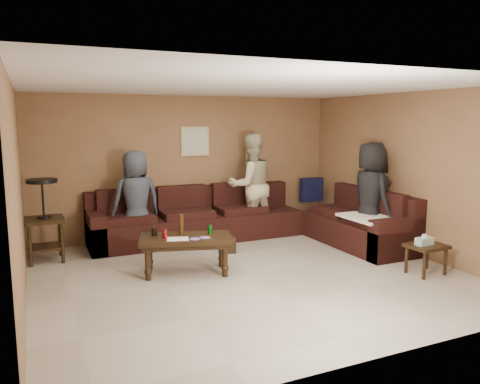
{
  "coord_description": "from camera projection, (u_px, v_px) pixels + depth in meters",
  "views": [
    {
      "loc": [
        -2.61,
        -5.5,
        2.06
      ],
      "look_at": [
        0.25,
        0.85,
        1.0
      ],
      "focal_mm": 35.0,
      "sensor_mm": 36.0,
      "label": 1
    }
  ],
  "objects": [
    {
      "name": "person_right",
      "position": [
        371.0,
        196.0,
        7.48
      ],
      "size": [
        0.62,
        0.89,
        1.74
      ],
      "primitive_type": "imported",
      "rotation": [
        0.0,
        0.0,
        1.49
      ],
      "color": "black",
      "rests_on": "ground"
    },
    {
      "name": "person_middle",
      "position": [
        251.0,
        185.0,
        8.34
      ],
      "size": [
        0.9,
        0.7,
        1.84
      ],
      "primitive_type": "imported",
      "rotation": [
        0.0,
        0.0,
        3.15
      ],
      "color": "#BFB18E",
      "rests_on": "ground"
    },
    {
      "name": "sectional_sofa",
      "position": [
        254.0,
        224.0,
        7.97
      ],
      "size": [
        4.65,
        2.9,
        0.97
      ],
      "color": "black",
      "rests_on": "ground"
    },
    {
      "name": "end_table_left",
      "position": [
        44.0,
        219.0,
        6.85
      ],
      "size": [
        0.54,
        0.54,
        1.23
      ],
      "rotation": [
        0.0,
        0.0,
        0.01
      ],
      "color": "black",
      "rests_on": "ground"
    },
    {
      "name": "side_table_right",
      "position": [
        426.0,
        248.0,
        6.31
      ],
      "size": [
        0.51,
        0.43,
        0.56
      ],
      "rotation": [
        0.0,
        0.0,
        0.05
      ],
      "color": "black",
      "rests_on": "ground"
    },
    {
      "name": "coffee_table",
      "position": [
        186.0,
        242.0,
        6.33
      ],
      "size": [
        1.35,
        0.93,
        0.8
      ],
      "rotation": [
        0.0,
        0.0,
        -0.28
      ],
      "color": "black",
      "rests_on": "ground"
    },
    {
      "name": "person_left",
      "position": [
        136.0,
        200.0,
        7.51
      ],
      "size": [
        0.84,
        0.59,
        1.61
      ],
      "primitive_type": "imported",
      "rotation": [
        0.0,
        0.0,
        3.25
      ],
      "color": "#303843",
      "rests_on": "ground"
    },
    {
      "name": "waste_bin",
      "position": [
        228.0,
        244.0,
        7.39
      ],
      "size": [
        0.26,
        0.26,
        0.26
      ],
      "primitive_type": "cube",
      "rotation": [
        0.0,
        0.0,
        -0.2
      ],
      "color": "black",
      "rests_on": "ground"
    },
    {
      "name": "wall_art",
      "position": [
        195.0,
        141.0,
        8.34
      ],
      "size": [
        0.52,
        0.04,
        0.52
      ],
      "color": "tan",
      "rests_on": "ground"
    },
    {
      "name": "room",
      "position": [
        249.0,
        152.0,
        6.07
      ],
      "size": [
        5.6,
        5.5,
        2.5
      ],
      "color": "#B5AC99",
      "rests_on": "ground"
    }
  ]
}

